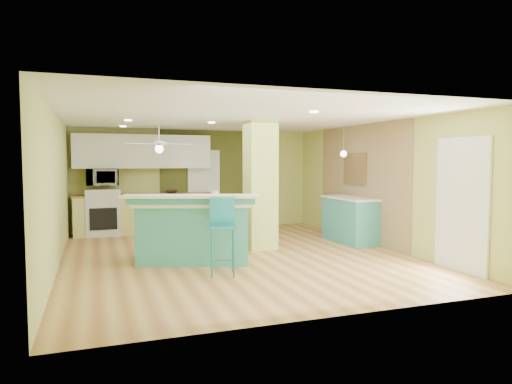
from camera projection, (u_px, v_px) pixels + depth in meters
floor at (236, 256)px, 8.35m from camera, size 6.00×7.00×0.01m
ceiling at (236, 118)px, 8.17m from camera, size 6.00×7.00×0.01m
wall_back at (196, 180)px, 11.56m from camera, size 6.00×0.01×2.50m
wall_front at (330, 205)px, 4.96m from camera, size 6.00×0.01×2.50m
wall_left at (56, 191)px, 7.26m from camera, size 0.01×7.00×2.50m
wall_right at (377, 184)px, 9.26m from camera, size 0.01×7.00×2.50m
wood_panel at (360, 183)px, 9.82m from camera, size 0.02×3.40×2.50m
olive_accent at (204, 180)px, 11.61m from camera, size 2.20×0.02×2.50m
interior_door at (204, 189)px, 11.60m from camera, size 0.82×0.05×2.00m
french_door at (461, 205)px, 7.10m from camera, size 0.04×1.08×2.10m
column at (260, 185)px, 8.95m from camera, size 0.55×0.55×2.50m
kitchen_run at (145, 213)px, 10.89m from camera, size 3.25×0.63×0.94m
stove at (103, 216)px, 10.57m from camera, size 0.76×0.66×1.08m
upper_cabinets at (143, 152)px, 10.90m from camera, size 3.20×0.34×0.80m
microwave at (102, 177)px, 10.51m from camera, size 0.70×0.48×0.39m
ceiling_fan at (159, 144)px, 9.72m from camera, size 1.41×1.41×0.61m
pendant_lamp at (344, 154)px, 9.80m from camera, size 0.14×0.14×0.69m
wall_decor at (355, 169)px, 9.98m from camera, size 0.03×0.90×0.70m
peninsula at (194, 230)px, 7.82m from camera, size 2.34×1.77×1.18m
bar_stool at (222, 223)px, 6.94m from camera, size 0.47×0.47×1.17m
side_counter at (350, 219)px, 9.72m from camera, size 0.63×1.49×0.96m
fruit_bowl at (172, 192)px, 11.05m from camera, size 0.38×0.38×0.08m
canister at (215, 196)px, 8.12m from camera, size 0.13×0.13×0.17m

